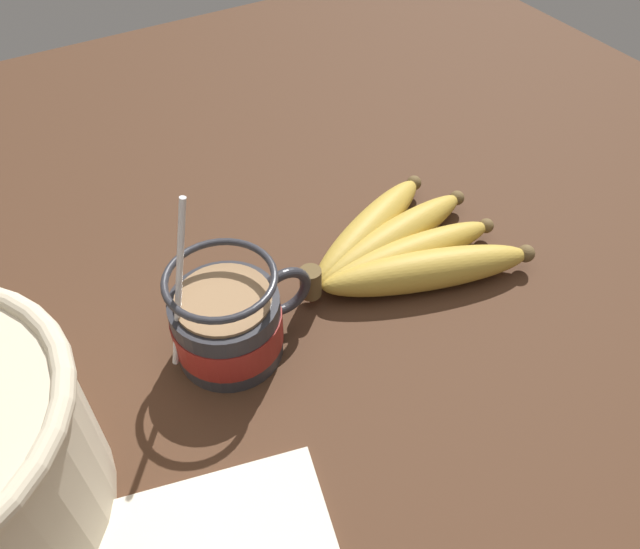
% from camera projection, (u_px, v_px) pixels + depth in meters
% --- Properties ---
extents(table, '(1.35, 1.35, 0.03)m').
position_uv_depth(table, '(306.00, 349.00, 0.56)').
color(table, '#422819').
rests_on(table, ground).
extents(coffee_mug, '(0.13, 0.09, 0.18)m').
position_uv_depth(coffee_mug, '(228.00, 322.00, 0.52)').
color(coffee_mug, '#28282D').
rests_on(coffee_mug, table).
extents(banana_bunch, '(0.22, 0.18, 0.04)m').
position_uv_depth(banana_bunch, '(400.00, 249.00, 0.61)').
color(banana_bunch, brown).
rests_on(banana_bunch, table).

